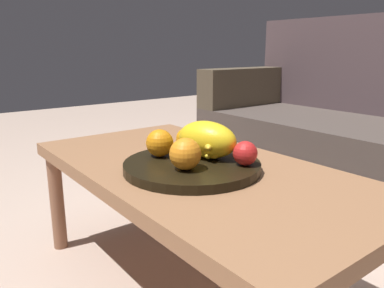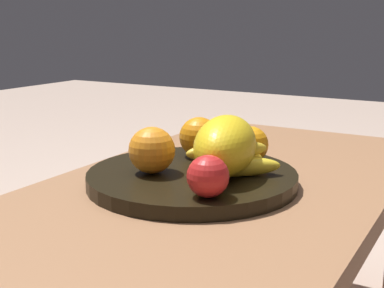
# 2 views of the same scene
# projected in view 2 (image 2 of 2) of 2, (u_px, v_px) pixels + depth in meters

# --- Properties ---
(coffee_table) EXTENTS (1.11, 0.57, 0.40)m
(coffee_table) POSITION_uv_depth(u_px,v_px,m) (217.00, 207.00, 0.97)
(coffee_table) COLOR #976744
(coffee_table) RESTS_ON ground_plane
(fruit_bowl) EXTENTS (0.38, 0.38, 0.03)m
(fruit_bowl) POSITION_uv_depth(u_px,v_px,m) (192.00, 178.00, 0.95)
(fruit_bowl) COLOR black
(fruit_bowl) RESTS_ON coffee_table
(melon_large_front) EXTENTS (0.21, 0.15, 0.10)m
(melon_large_front) POSITION_uv_depth(u_px,v_px,m) (225.00, 146.00, 0.91)
(melon_large_front) COLOR yellow
(melon_large_front) RESTS_ON fruit_bowl
(orange_front) EXTENTS (0.08, 0.08, 0.08)m
(orange_front) POSITION_uv_depth(u_px,v_px,m) (199.00, 137.00, 1.04)
(orange_front) COLOR orange
(orange_front) RESTS_ON fruit_bowl
(orange_left) EXTENTS (0.08, 0.08, 0.08)m
(orange_left) POSITION_uv_depth(u_px,v_px,m) (152.00, 150.00, 0.92)
(orange_left) COLOR orange
(orange_left) RESTS_ON fruit_bowl
(orange_right) EXTENTS (0.07, 0.07, 0.07)m
(orange_right) POSITION_uv_depth(u_px,v_px,m) (250.00, 145.00, 1.00)
(orange_right) COLOR orange
(orange_right) RESTS_ON fruit_bowl
(apple_front) EXTENTS (0.07, 0.07, 0.07)m
(apple_front) POSITION_uv_depth(u_px,v_px,m) (208.00, 176.00, 0.80)
(apple_front) COLOR red
(apple_front) RESTS_ON fruit_bowl
(banana_bunch) EXTENTS (0.16, 0.15, 0.06)m
(banana_bunch) POSITION_uv_depth(u_px,v_px,m) (233.00, 161.00, 0.91)
(banana_bunch) COLOR yellow
(banana_bunch) RESTS_ON fruit_bowl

